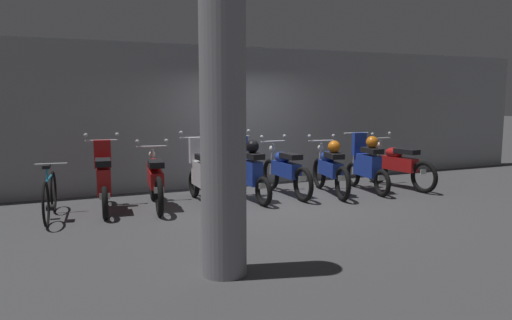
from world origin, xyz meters
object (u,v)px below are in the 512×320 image
Objects in this scene: motorbike_slot_1 at (155,179)px; motorbike_slot_7 at (398,165)px; motorbike_slot_2 at (202,174)px; motorbike_slot_6 at (367,164)px; motorbike_slot_3 at (248,170)px; support_pillar at (223,137)px; bicycle at (50,196)px; motorbike_slot_5 at (330,168)px; motorbike_slot_4 at (285,170)px; motorbike_slot_0 at (104,180)px.

motorbike_slot_1 is 5.10m from motorbike_slot_7.
motorbike_slot_6 is at bearing -4.17° from motorbike_slot_2.
motorbike_slot_3 is 0.56× the size of support_pillar.
motorbike_slot_6 is (4.25, -0.23, 0.07)m from motorbike_slot_1.
motorbike_slot_3 reaches higher than bicycle.
motorbike_slot_2 is 0.87× the size of motorbike_slot_5.
motorbike_slot_5 and motorbike_slot_7 have the same top height.
motorbike_slot_7 is 6.79m from bicycle.
motorbike_slot_2 and motorbike_slot_3 have the same top height.
motorbike_slot_3 is 0.86× the size of motorbike_slot_4.
motorbike_slot_1 is 1.70m from motorbike_slot_3.
motorbike_slot_5 is (2.55, -0.23, 0.00)m from motorbike_slot_2.
motorbike_slot_2 reaches higher than bicycle.
bicycle is (-2.54, -0.15, -0.17)m from motorbike_slot_2.
motorbike_slot_7 is at bearing 3.07° from motorbike_slot_6.
motorbike_slot_3 is (1.70, -0.09, 0.08)m from motorbike_slot_1.
motorbike_slot_4 is 1.00× the size of motorbike_slot_7.
motorbike_slot_5 is (4.25, -0.28, 0.00)m from motorbike_slot_0.
bicycle is (-5.94, 0.10, -0.20)m from motorbike_slot_6.
support_pillar is at bearing -116.17° from motorbike_slot_3.
motorbike_slot_5 is 0.85m from motorbike_slot_6.
motorbike_slot_2 is 1.00× the size of motorbike_slot_6.
motorbike_slot_1 is 1.13× the size of bicycle.
motorbike_slot_6 is at bearing -9.46° from motorbike_slot_4.
bicycle is at bearing -177.49° from motorbike_slot_4.
motorbike_slot_4 is 1.73m from motorbike_slot_6.
motorbike_slot_0 is 1.00× the size of motorbike_slot_6.
motorbike_slot_0 is 3.78m from support_pillar.
motorbike_slot_5 is (1.71, -0.12, -0.04)m from motorbike_slot_3.
motorbike_slot_1 is 1.00× the size of motorbike_slot_4.
motorbike_slot_0 is 1.00× the size of motorbike_slot_2.
motorbike_slot_2 is 0.97× the size of bicycle.
motorbike_slot_4 is 1.16× the size of motorbike_slot_6.
bicycle is at bearing -175.45° from motorbike_slot_1.
motorbike_slot_4 is 0.89m from motorbike_slot_5.
motorbike_slot_6 reaches higher than motorbike_slot_1.
motorbike_slot_7 is (1.70, 0.02, -0.04)m from motorbike_slot_5.
motorbike_slot_7 is at bearing -1.68° from motorbike_slot_3.
motorbike_slot_7 reaches higher than bicycle.
motorbike_slot_4 is 0.66× the size of support_pillar.
motorbike_slot_5 is (3.40, -0.21, 0.04)m from motorbike_slot_1.
support_pillar is (1.72, -3.34, 1.13)m from bicycle.
motorbike_slot_2 is 0.86× the size of motorbike_slot_4.
bicycle is at bearing -179.21° from motorbike_slot_3.
motorbike_slot_0 reaches higher than motorbike_slot_1.
motorbike_slot_7 is at bearing -0.44° from bicycle.
motorbike_slot_0 reaches higher than bicycle.
motorbike_slot_5 is 4.79m from support_pillar.
bicycle is (-0.84, -0.20, -0.17)m from motorbike_slot_0.
motorbike_slot_7 is at bearing -5.35° from motorbike_slot_4.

